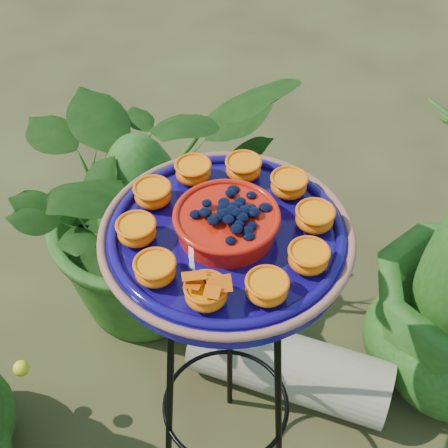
{
  "coord_description": "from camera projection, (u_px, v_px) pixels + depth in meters",
  "views": [
    {
      "loc": [
        0.37,
        -0.65,
        1.75
      ],
      "look_at": [
        0.07,
        0.08,
        0.95
      ],
      "focal_mm": 50.0,
      "sensor_mm": 36.0,
      "label": 1
    }
  ],
  "objects": [
    {
      "name": "driftwood_log",
      "position": [
        289.0,
        366.0,
        1.9
      ],
      "size": [
        0.61,
        0.22,
        0.2
      ],
      "primitive_type": "cylinder",
      "rotation": [
        0.0,
        1.57,
        0.04
      ],
      "color": "gray",
      "rests_on": "ground"
    },
    {
      "name": "feeder_dish",
      "position": [
        227.0,
        233.0,
        1.14
      ],
      "size": [
        0.57,
        0.57,
        0.11
      ],
      "rotation": [
        0.0,
        0.0,
        0.32
      ],
      "color": "#0F075B",
      "rests_on": "tripod_stand"
    },
    {
      "name": "tripod_stand",
      "position": [
        226.0,
        353.0,
        1.42
      ],
      "size": [
        0.41,
        0.41,
        0.89
      ],
      "rotation": [
        0.0,
        0.0,
        0.32
      ],
      "color": "black",
      "rests_on": "ground"
    },
    {
      "name": "shrub_back_left",
      "position": [
        141.0,
        196.0,
        1.91
      ],
      "size": [
        1.06,
        1.09,
        0.92
      ],
      "primitive_type": "imported",
      "rotation": [
        0.0,
        0.0,
        0.97
      ],
      "color": "#1B4311",
      "rests_on": "ground"
    }
  ]
}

